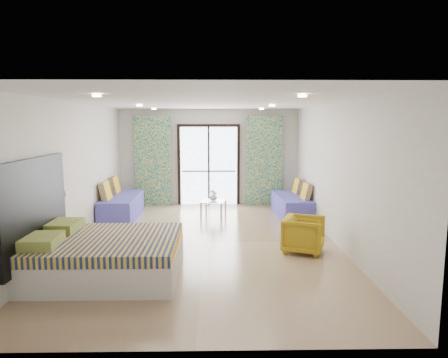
{
  "coord_description": "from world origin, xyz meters",
  "views": [
    {
      "loc": [
        0.22,
        -7.54,
        2.3
      ],
      "look_at": [
        0.38,
        0.69,
        1.15
      ],
      "focal_mm": 32.0,
      "sensor_mm": 36.0,
      "label": 1
    }
  ],
  "objects_px": {
    "daybed_right": "(292,205)",
    "armchair": "(304,233)",
    "daybed_left": "(121,206)",
    "coffee_table": "(213,203)",
    "bed": "(104,256)"
  },
  "relations": [
    {
      "from": "daybed_right",
      "to": "armchair",
      "type": "xyz_separation_m",
      "value": [
        -0.33,
        -2.84,
        0.08
      ]
    },
    {
      "from": "armchair",
      "to": "daybed_left",
      "type": "bearing_deg",
      "value": 75.91
    },
    {
      "from": "daybed_left",
      "to": "daybed_right",
      "type": "xyz_separation_m",
      "value": [
        4.23,
        0.13,
        -0.02
      ]
    },
    {
      "from": "daybed_right",
      "to": "armchair",
      "type": "height_order",
      "value": "daybed_right"
    },
    {
      "from": "daybed_right",
      "to": "coffee_table",
      "type": "distance_m",
      "value": 1.98
    },
    {
      "from": "bed",
      "to": "daybed_right",
      "type": "bearing_deg",
      "value": 47.5
    },
    {
      "from": "coffee_table",
      "to": "armchair",
      "type": "height_order",
      "value": "armchair"
    },
    {
      "from": "bed",
      "to": "daybed_right",
      "type": "xyz_separation_m",
      "value": [
        3.6,
        3.92,
        -0.04
      ]
    },
    {
      "from": "bed",
      "to": "armchair",
      "type": "relative_size",
      "value": 3.08
    },
    {
      "from": "daybed_left",
      "to": "daybed_right",
      "type": "distance_m",
      "value": 4.24
    },
    {
      "from": "coffee_table",
      "to": "bed",
      "type": "bearing_deg",
      "value": -112.53
    },
    {
      "from": "daybed_left",
      "to": "armchair",
      "type": "xyz_separation_m",
      "value": [
        3.9,
        -2.71,
        0.05
      ]
    },
    {
      "from": "bed",
      "to": "daybed_right",
      "type": "relative_size",
      "value": 1.19
    },
    {
      "from": "daybed_left",
      "to": "armchair",
      "type": "distance_m",
      "value": 4.75
    },
    {
      "from": "bed",
      "to": "coffee_table",
      "type": "bearing_deg",
      "value": 67.47
    }
  ]
}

